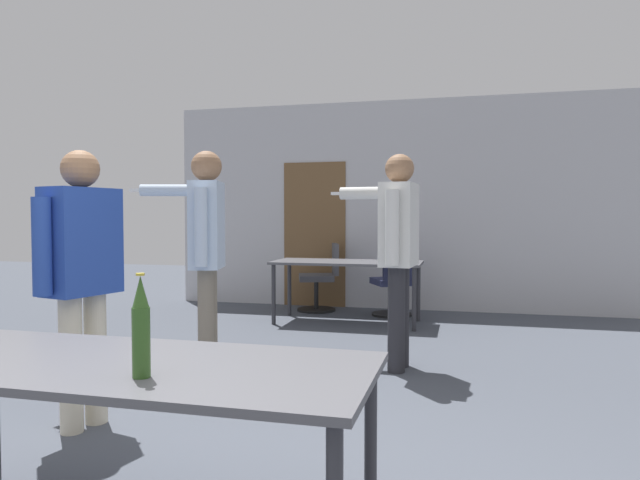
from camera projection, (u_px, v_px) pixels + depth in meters
back_wall at (390, 206)px, 7.90m from camera, size 6.26×0.12×2.87m
conference_table_near at (121, 379)px, 2.13m from camera, size 1.91×0.77×0.74m
conference_table_far at (347, 267)px, 6.85m from camera, size 1.77×0.75×0.74m
person_left_plaid at (397, 240)px, 4.75m from camera, size 0.81×0.73×1.80m
person_far_watching at (205, 239)px, 4.51m from camera, size 0.89×0.58×1.80m
person_right_polo at (80, 261)px, 3.43m from camera, size 0.74×0.75×1.68m
office_chair_side_rolled at (394, 284)px, 7.28m from camera, size 0.64×0.67×0.90m
office_chair_mid_tucked at (322, 280)px, 7.73m from camera, size 0.63×0.58×0.91m
beer_bottle at (141, 328)px, 1.90m from camera, size 0.06×0.06×0.35m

